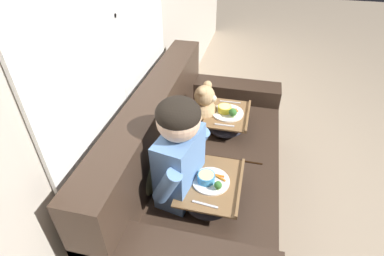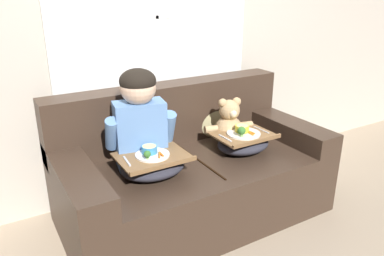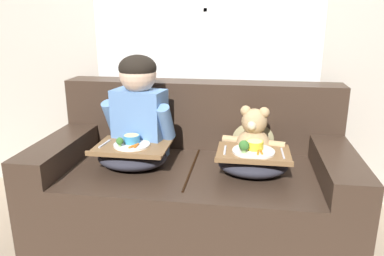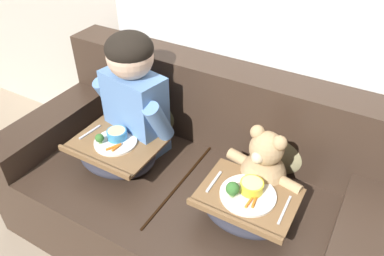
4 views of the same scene
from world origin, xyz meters
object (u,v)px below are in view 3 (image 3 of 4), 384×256
teddy_bear (253,139)px  lap_tray_teddy (253,162)px  lap_tray_child (132,155)px  throw_pillow_behind_child (149,124)px  couch (195,181)px  child_figure (139,102)px  throw_pillow_behind_teddy (253,129)px

teddy_bear → lap_tray_teddy: (0.00, -0.18, -0.08)m
teddy_bear → lap_tray_child: size_ratio=0.89×
lap_tray_child → lap_tray_teddy: size_ratio=1.05×
throw_pillow_behind_child → teddy_bear: 0.76m
couch → lap_tray_child: bearing=-158.1°
throw_pillow_behind_child → lap_tray_teddy: size_ratio=0.84×
child_figure → lap_tray_child: (-0.00, -0.18, -0.29)m
throw_pillow_behind_child → child_figure: (-0.00, -0.21, 0.20)m
teddy_bear → child_figure: bearing=179.7°
throw_pillow_behind_child → throw_pillow_behind_teddy: throw_pillow_behind_teddy is taller
couch → lap_tray_child: couch is taller
couch → throw_pillow_behind_teddy: size_ratio=5.17×
teddy_bear → throw_pillow_behind_child: bearing=163.7°
lap_tray_teddy → throw_pillow_behind_child: bearing=151.7°
teddy_bear → couch: bearing=-175.0°
throw_pillow_behind_child → lap_tray_teddy: bearing=-28.3°
throw_pillow_behind_child → child_figure: size_ratio=0.53×
child_figure → lap_tray_child: size_ratio=1.50×
teddy_bear → lap_tray_child: teddy_bear is taller
throw_pillow_behind_child → lap_tray_child: size_ratio=0.80×
teddy_bear → lap_tray_child: 0.76m
throw_pillow_behind_teddy → lap_tray_child: bearing=-151.8°
couch → teddy_bear: couch is taller
throw_pillow_behind_teddy → child_figure: child_figure is taller
throw_pillow_behind_teddy → lap_tray_child: size_ratio=0.83×
couch → throw_pillow_behind_child: couch is taller
throw_pillow_behind_teddy → lap_tray_teddy: size_ratio=0.87×
throw_pillow_behind_teddy → lap_tray_child: (-0.73, -0.39, -0.09)m
lap_tray_teddy → child_figure: bearing=165.9°
couch → lap_tray_child: (-0.37, -0.15, 0.21)m
teddy_bear → lap_tray_child: bearing=-166.2°
throw_pillow_behind_teddy → teddy_bear: 0.21m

